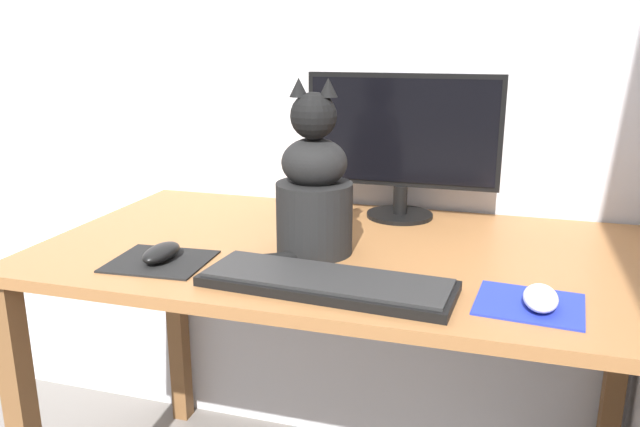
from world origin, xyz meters
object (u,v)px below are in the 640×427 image
computer_mouse_right (541,298)px  keyboard (326,282)px  monitor (402,140)px  cat (314,190)px  computer_mouse_left (161,253)px

computer_mouse_right → keyboard: bearing=-177.9°
monitor → cat: size_ratio=1.32×
keyboard → computer_mouse_right: bearing=6.2°
keyboard → computer_mouse_left: 0.37m
computer_mouse_right → cat: cat is taller
computer_mouse_left → computer_mouse_right: (0.74, -0.03, 0.00)m
monitor → keyboard: (-0.05, -0.52, -0.19)m
computer_mouse_right → cat: size_ratio=0.28×
monitor → cat: (-0.13, -0.33, -0.06)m
computer_mouse_right → cat: (-0.45, 0.17, 0.12)m
monitor → computer_mouse_left: 0.66m
computer_mouse_left → cat: size_ratio=0.31×
cat → computer_mouse_right: bearing=-32.1°
monitor → computer_mouse_right: (0.33, -0.50, -0.18)m
monitor → computer_mouse_right: bearing=-57.1°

